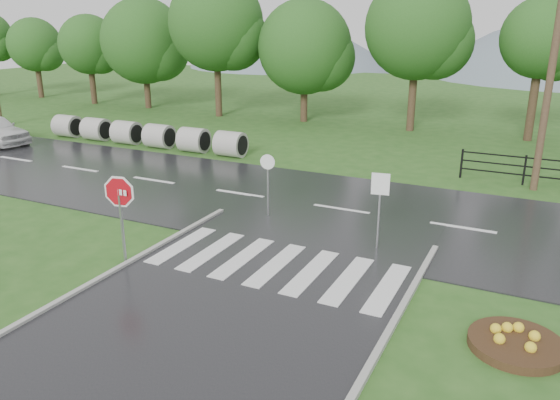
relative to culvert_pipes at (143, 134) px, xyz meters
The scene contains 11 objects.
ground 19.63m from the culvert_pipes, 49.86° to the right, with size 120.00×120.00×0.00m, color #2A571D.
main_road 13.62m from the culvert_pipes, 21.57° to the right, with size 90.00×8.00×0.04m, color black.
crosswalk 16.13m from the culvert_pipes, 38.33° to the right, with size 6.50×2.80×0.02m.
hills 54.96m from the culvert_pipes, 72.11° to the left, with size 102.00×48.00×48.00m.
treeline 16.36m from the culvert_pipes, 33.40° to the left, with size 83.20×5.20×10.00m.
culvert_pipes is the anchor object (origin of this frame).
stop_sign 14.66m from the culvert_pipes, 52.30° to the right, with size 1.12×0.26×2.57m.
flower_bed 21.75m from the culvert_pipes, 31.24° to the right, with size 1.84×1.84×0.37m.
reg_sign_small 16.65m from the culvert_pipes, 27.75° to the right, with size 0.50×0.10×2.24m.
reg_sign_round 12.63m from the culvert_pipes, 31.97° to the right, with size 0.49×0.10×2.11m.
utility_pole_east 18.77m from the culvert_pipes, ahead, with size 1.38×0.56×8.04m.
Camera 1 is at (5.86, -6.70, 6.17)m, focal length 35.00 mm.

